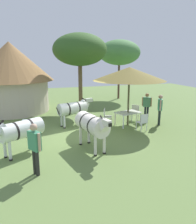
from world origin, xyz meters
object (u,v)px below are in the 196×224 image
at_px(guest_beside_umbrella, 160,107).
at_px(zebra_nearest_camera, 92,125).
at_px(shade_umbrella, 129,74).
at_px(patio_chair_west_end, 135,112).
at_px(zebra_by_umbrella, 20,130).
at_px(acacia_tree_far_lawn, 119,53).
at_px(guest_behind_table, 147,104).
at_px(patio_chair_near_hut, 143,121).
at_px(striped_lounge_chair, 24,128).
at_px(acacia_tree_right_background, 80,50).
at_px(patio_dining_table, 128,114).
at_px(standing_watcher, 35,145).
at_px(zebra_toward_hut, 73,109).
at_px(patio_chair_east_end, 106,115).
at_px(thatched_hut, 11,75).

bearing_deg(guest_beside_umbrella, zebra_nearest_camera, 144.50).
bearing_deg(shade_umbrella, patio_chair_west_end, 44.66).
relative_size(zebra_by_umbrella, acacia_tree_far_lawn, 0.40).
bearing_deg(guest_behind_table, patio_chair_near_hut, -84.07).
bearing_deg(striped_lounge_chair, guest_beside_umbrella, -159.93).
bearing_deg(shade_umbrella, guest_behind_table, 24.23).
xyz_separation_m(patio_chair_near_hut, acacia_tree_right_background, (-1.92, 5.29, 3.61)).
xyz_separation_m(striped_lounge_chair, zebra_by_umbrella, (-0.10, -2.58, 0.71)).
xyz_separation_m(patio_dining_table, zebra_by_umbrella, (-5.51, -2.24, 0.31)).
bearing_deg(acacia_tree_far_lawn, guest_behind_table, -100.03).
height_order(guest_behind_table, standing_watcher, standing_watcher).
bearing_deg(zebra_toward_hut, standing_watcher, -41.62).
distance_m(patio_chair_west_end, zebra_by_umbrella, 7.07).
relative_size(patio_dining_table, patio_chair_west_end, 1.63).
relative_size(patio_chair_east_end, patio_chair_near_hut, 1.00).
height_order(guest_beside_umbrella, zebra_nearest_camera, guest_beside_umbrella).
relative_size(standing_watcher, acacia_tree_right_background, 0.32).
bearing_deg(zebra_nearest_camera, guest_behind_table, -154.37).
bearing_deg(zebra_toward_hut, acacia_tree_far_lawn, 124.27).
height_order(patio_dining_table, zebra_toward_hut, zebra_toward_hut).
height_order(patio_chair_east_end, zebra_nearest_camera, zebra_nearest_camera).
xyz_separation_m(standing_watcher, acacia_tree_right_background, (3.42, 8.15, 3.11)).
bearing_deg(zebra_toward_hut, patio_dining_table, 55.37).
relative_size(striped_lounge_chair, zebra_toward_hut, 0.44).
bearing_deg(acacia_tree_right_background, guest_behind_table, -47.38).
relative_size(patio_chair_near_hut, acacia_tree_right_background, 0.17).
bearing_deg(patio_chair_east_end, shade_umbrella, 90.00).
bearing_deg(guest_beside_umbrella, acacia_tree_far_lawn, 20.95).
relative_size(patio_chair_near_hut, zebra_by_umbrella, 0.44).
bearing_deg(acacia_tree_far_lawn, zebra_toward_hut, -128.61).
xyz_separation_m(zebra_nearest_camera, acacia_tree_far_lawn, (5.62, 10.59, 3.02)).
bearing_deg(guest_behind_table, patio_dining_table, -115.62).
relative_size(patio_dining_table, striped_lounge_chair, 1.52).
relative_size(patio_dining_table, guest_beside_umbrella, 0.87).
height_order(patio_dining_table, zebra_by_umbrella, zebra_by_umbrella).
bearing_deg(striped_lounge_chair, acacia_tree_far_lawn, -110.73).
relative_size(striped_lounge_chair, acacia_tree_far_lawn, 0.19).
height_order(guest_beside_umbrella, acacia_tree_right_background, acacia_tree_right_background).
relative_size(guest_beside_umbrella, zebra_nearest_camera, 0.71).
xyz_separation_m(thatched_hut, acacia_tree_far_lawn, (8.90, 2.40, 1.55)).
relative_size(shade_umbrella, guest_behind_table, 2.39).
bearing_deg(patio_chair_east_end, guest_beside_umbrella, 95.90).
distance_m(patio_chair_west_end, zebra_toward_hut, 3.69).
distance_m(guest_behind_table, acacia_tree_far_lawn, 8.01).
distance_m(patio_chair_east_end, zebra_toward_hut, 1.84).
distance_m(patio_dining_table, acacia_tree_far_lawn, 9.11).
height_order(patio_chair_near_hut, standing_watcher, standing_watcher).
distance_m(patio_dining_table, zebra_toward_hut, 2.98).
xyz_separation_m(patio_chair_east_end, zebra_toward_hut, (-1.75, 0.39, 0.43)).
distance_m(patio_dining_table, acacia_tree_right_background, 5.65).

